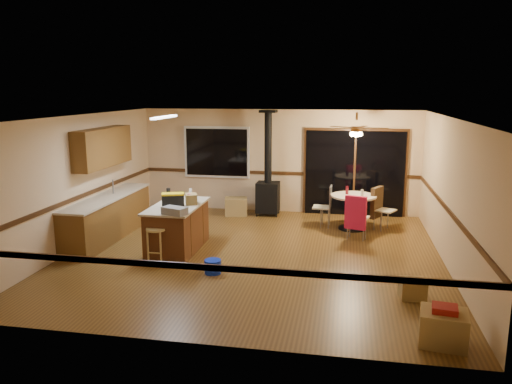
% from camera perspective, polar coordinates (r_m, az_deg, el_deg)
% --- Properties ---
extents(floor, '(7.00, 7.00, 0.00)m').
position_cam_1_polar(floor, '(9.60, -0.32, -7.09)').
color(floor, brown).
rests_on(floor, ground).
extents(ceiling, '(7.00, 7.00, 0.00)m').
position_cam_1_polar(ceiling, '(9.11, -0.34, 8.59)').
color(ceiling, silver).
rests_on(ceiling, ground).
extents(wall_back, '(7.00, 0.00, 7.00)m').
position_cam_1_polar(wall_back, '(12.68, 2.59, 3.54)').
color(wall_back, tan).
rests_on(wall_back, ground).
extents(wall_front, '(7.00, 0.00, 7.00)m').
position_cam_1_polar(wall_front, '(5.97, -6.58, -5.84)').
color(wall_front, tan).
rests_on(wall_front, ground).
extents(wall_left, '(0.00, 7.00, 7.00)m').
position_cam_1_polar(wall_left, '(10.48, -19.49, 1.17)').
color(wall_left, tan).
rests_on(wall_left, ground).
extents(wall_right, '(0.00, 7.00, 7.00)m').
position_cam_1_polar(wall_right, '(9.29, 21.39, -0.24)').
color(wall_right, tan).
rests_on(wall_right, ground).
extents(chair_rail, '(7.00, 7.00, 0.08)m').
position_cam_1_polar(chair_rail, '(9.33, -0.33, -1.27)').
color(chair_rail, '#371F0D').
rests_on(chair_rail, ground).
extents(window, '(1.72, 0.10, 1.32)m').
position_cam_1_polar(window, '(12.91, -4.50, 4.56)').
color(window, black).
rests_on(window, ground).
extents(sliding_door, '(2.52, 0.10, 2.10)m').
position_cam_1_polar(sliding_door, '(12.56, 11.18, 2.09)').
color(sliding_door, black).
rests_on(sliding_door, ground).
extents(lower_cabinets, '(0.60, 3.00, 0.86)m').
position_cam_1_polar(lower_cabinets, '(10.95, -16.53, -2.88)').
color(lower_cabinets, brown).
rests_on(lower_cabinets, ground).
extents(countertop, '(0.64, 3.04, 0.04)m').
position_cam_1_polar(countertop, '(10.85, -16.67, -0.58)').
color(countertop, '#BFB094').
rests_on(countertop, lower_cabinets).
extents(upper_cabinets, '(0.35, 2.00, 0.80)m').
position_cam_1_polar(upper_cabinets, '(10.93, -17.09, 4.90)').
color(upper_cabinets, brown).
rests_on(upper_cabinets, ground).
extents(kitchen_island, '(0.88, 1.68, 0.90)m').
position_cam_1_polar(kitchen_island, '(9.85, -8.96, -4.01)').
color(kitchen_island, '#512A14').
rests_on(kitchen_island, ground).
extents(wood_stove, '(0.55, 0.50, 2.52)m').
position_cam_1_polar(wood_stove, '(12.36, 1.37, 0.65)').
color(wood_stove, black).
rests_on(wood_stove, ground).
extents(ceiling_fan, '(0.24, 0.24, 0.55)m').
position_cam_1_polar(ceiling_fan, '(11.09, 11.39, 6.91)').
color(ceiling_fan, brown).
rests_on(ceiling_fan, ceiling).
extents(fluorescent_strip, '(0.10, 1.20, 0.04)m').
position_cam_1_polar(fluorescent_strip, '(9.89, -10.43, 8.41)').
color(fluorescent_strip, white).
rests_on(fluorescent_strip, ceiling).
extents(toolbox_grey, '(0.49, 0.38, 0.13)m').
position_cam_1_polar(toolbox_grey, '(8.99, -9.29, -2.13)').
color(toolbox_grey, slate).
rests_on(toolbox_grey, kitchen_island).
extents(toolbox_black, '(0.46, 0.34, 0.23)m').
position_cam_1_polar(toolbox_black, '(9.58, -9.46, -1.00)').
color(toolbox_black, black).
rests_on(toolbox_black, kitchen_island).
extents(toolbox_yellow_lid, '(0.47, 0.34, 0.03)m').
position_cam_1_polar(toolbox_yellow_lid, '(9.56, -9.48, -0.23)').
color(toolbox_yellow_lid, gold).
rests_on(toolbox_yellow_lid, toolbox_black).
extents(box_on_island, '(0.31, 0.35, 0.20)m').
position_cam_1_polar(box_on_island, '(9.78, -7.42, -0.78)').
color(box_on_island, olive).
rests_on(box_on_island, kitchen_island).
extents(bottle_dark, '(0.09, 0.09, 0.27)m').
position_cam_1_polar(bottle_dark, '(10.05, -9.97, -0.31)').
color(bottle_dark, black).
rests_on(bottle_dark, kitchen_island).
extents(bottle_pink, '(0.07, 0.07, 0.21)m').
position_cam_1_polar(bottle_pink, '(9.75, -7.65, -0.79)').
color(bottle_pink, '#D84C8C').
rests_on(bottle_pink, kitchen_island).
extents(bottle_white, '(0.08, 0.08, 0.19)m').
position_cam_1_polar(bottle_white, '(10.32, -7.48, -0.15)').
color(bottle_white, white).
rests_on(bottle_white, kitchen_island).
extents(bar_stool, '(0.38, 0.38, 0.65)m').
position_cam_1_polar(bar_stool, '(9.22, -11.28, -6.00)').
color(bar_stool, tan).
rests_on(bar_stool, floor).
extents(blue_bucket, '(0.36, 0.36, 0.24)m').
position_cam_1_polar(blue_bucket, '(8.63, -4.96, -8.49)').
color(blue_bucket, '#0D27B7').
rests_on(blue_bucket, floor).
extents(dining_table, '(1.01, 1.01, 0.78)m').
position_cam_1_polar(dining_table, '(11.35, 11.05, -1.56)').
color(dining_table, black).
rests_on(dining_table, ground).
extents(glass_red, '(0.08, 0.08, 0.18)m').
position_cam_1_polar(glass_red, '(11.37, 10.36, 0.21)').
color(glass_red, '#590C14').
rests_on(glass_red, dining_table).
extents(glass_cream, '(0.07, 0.07, 0.14)m').
position_cam_1_polar(glass_cream, '(11.24, 12.04, -0.09)').
color(glass_cream, beige).
rests_on(glass_cream, dining_table).
extents(chair_left, '(0.42, 0.42, 0.51)m').
position_cam_1_polar(chair_left, '(11.43, 8.08, -1.08)').
color(chair_left, tan).
rests_on(chair_left, ground).
extents(chair_near, '(0.54, 0.57, 0.70)m').
position_cam_1_polar(chair_near, '(10.48, 11.35, -2.32)').
color(chair_near, tan).
rests_on(chair_near, ground).
extents(chair_right, '(0.61, 0.59, 0.70)m').
position_cam_1_polar(chair_right, '(11.49, 13.75, -1.20)').
color(chair_right, tan).
rests_on(chair_right, ground).
extents(box_under_window, '(0.62, 0.54, 0.44)m').
position_cam_1_polar(box_under_window, '(12.45, -2.29, -1.68)').
color(box_under_window, olive).
rests_on(box_under_window, floor).
extents(box_corner_a, '(0.62, 0.54, 0.42)m').
position_cam_1_polar(box_corner_a, '(6.75, 20.62, -14.34)').
color(box_corner_a, olive).
rests_on(box_corner_a, floor).
extents(box_corner_b, '(0.40, 0.36, 0.30)m').
position_cam_1_polar(box_corner_b, '(7.98, 17.45, -10.49)').
color(box_corner_b, olive).
rests_on(box_corner_b, floor).
extents(box_small_red, '(0.33, 0.29, 0.08)m').
position_cam_1_polar(box_small_red, '(6.64, 20.78, -12.38)').
color(box_small_red, maroon).
rests_on(box_small_red, box_corner_a).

